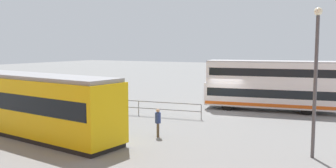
# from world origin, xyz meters

# --- Properties ---
(ground_plane) EXTENTS (160.00, 160.00, 0.00)m
(ground_plane) POSITION_xyz_m (0.00, 0.00, 0.00)
(ground_plane) COLOR gray
(double_decker_bus) EXTENTS (10.28, 4.05, 3.91)m
(double_decker_bus) POSITION_xyz_m (-2.99, -2.00, 1.99)
(double_decker_bus) COLOR white
(double_decker_bus) RESTS_ON ground
(tram_yellow) EXTENTS (13.22, 4.08, 3.47)m
(tram_yellow) POSITION_xyz_m (7.44, 12.45, 1.80)
(tram_yellow) COLOR #E5B70C
(tram_yellow) RESTS_ON ground
(pedestrian_near_railing) EXTENTS (0.45, 0.45, 1.75)m
(pedestrian_near_railing) POSITION_xyz_m (5.56, 6.67, 1.01)
(pedestrian_near_railing) COLOR #33384C
(pedestrian_near_railing) RESTS_ON ground
(pedestrian_crossing) EXTENTS (0.44, 0.44, 1.59)m
(pedestrian_crossing) POSITION_xyz_m (0.59, 9.49, 0.91)
(pedestrian_crossing) COLOR #4C3F2D
(pedestrian_crossing) RESTS_ON ground
(pedestrian_railing) EXTENTS (9.45, 1.36, 1.08)m
(pedestrian_railing) POSITION_xyz_m (5.01, 4.56, 0.75)
(pedestrian_railing) COLOR gray
(pedestrian_railing) RESTS_ON ground
(info_sign) EXTENTS (1.02, 0.26, 2.24)m
(info_sign) POSITION_xyz_m (9.44, 3.71, 1.54)
(info_sign) COLOR slate
(info_sign) RESTS_ON ground
(street_lamp) EXTENTS (0.36, 0.36, 6.72)m
(street_lamp) POSITION_xyz_m (-7.48, 9.51, 3.93)
(street_lamp) COLOR #4C4C51
(street_lamp) RESTS_ON ground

